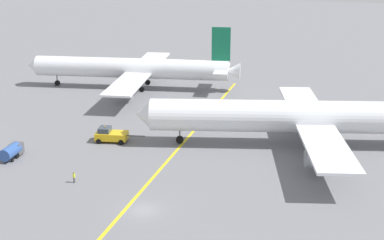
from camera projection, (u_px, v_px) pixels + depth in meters
ground_plane at (144, 210)px, 68.94m from camera, size 600.00×600.00×0.00m
taxiway_stripe at (153, 177)px, 78.75m from camera, size 3.08×119.98×0.01m
airliner_at_gate_left at (133, 69)px, 127.71m from camera, size 52.61×46.96×15.24m
airliner_being_pushed at (301, 117)px, 90.10m from camera, size 55.46×45.23×16.06m
pushback_tug at (111, 135)px, 93.07m from camera, size 8.86×4.15×2.91m
gse_fuel_bowser_stubby at (12, 151)px, 85.41m from camera, size 2.42×5.07×2.40m
ground_crew_ramp_agent_by_cones at (74, 177)px, 76.74m from camera, size 0.36×0.50×1.62m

